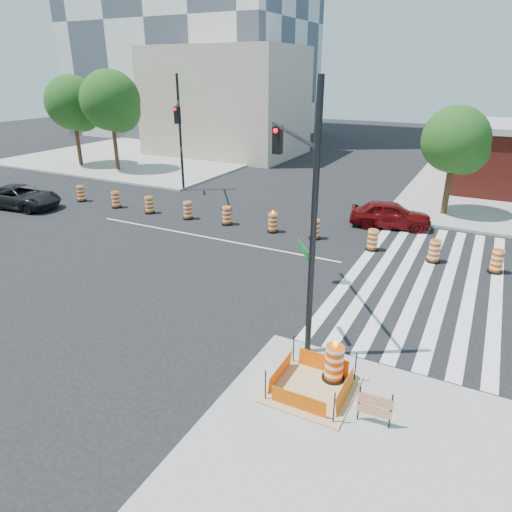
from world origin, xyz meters
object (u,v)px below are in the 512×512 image
object	(u,v)px
dark_suv	(21,197)
signal_pole_se	(300,188)
red_coupe	(390,214)
signal_pole_nw	(179,125)

from	to	relation	value
dark_suv	signal_pole_se	distance (m)	21.64
red_coupe	signal_pole_se	world-z (taller)	signal_pole_se
dark_suv	signal_pole_nw	world-z (taller)	signal_pole_nw
red_coupe	signal_pole_se	size ratio (longest dim) A/B	0.55
dark_suv	signal_pole_se	xyz separation A→B (m)	(20.58, -5.33, 4.05)
dark_suv	signal_pole_nw	bearing A→B (deg)	-53.57
signal_pole_se	dark_suv	bearing A→B (deg)	38.97
signal_pole_se	signal_pole_nw	size ratio (longest dim) A/B	1.02
signal_pole_se	signal_pole_nw	xyz separation A→B (m)	(-13.39, 12.28, -0.09)
signal_pole_nw	red_coupe	bearing A→B (deg)	53.47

